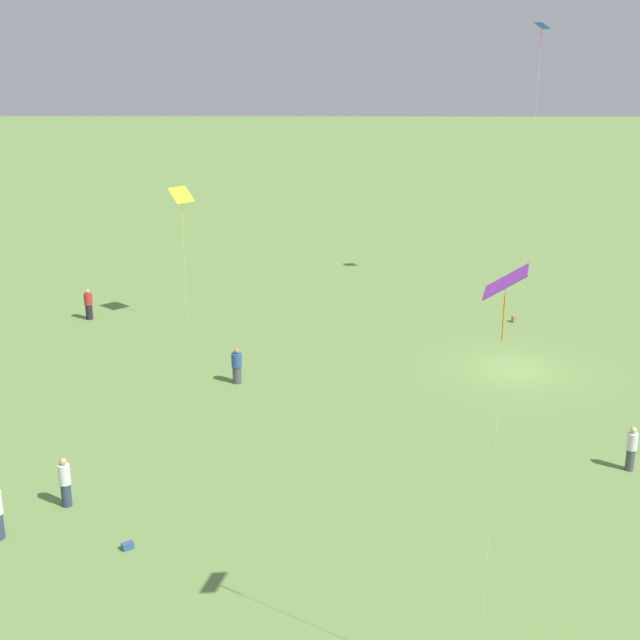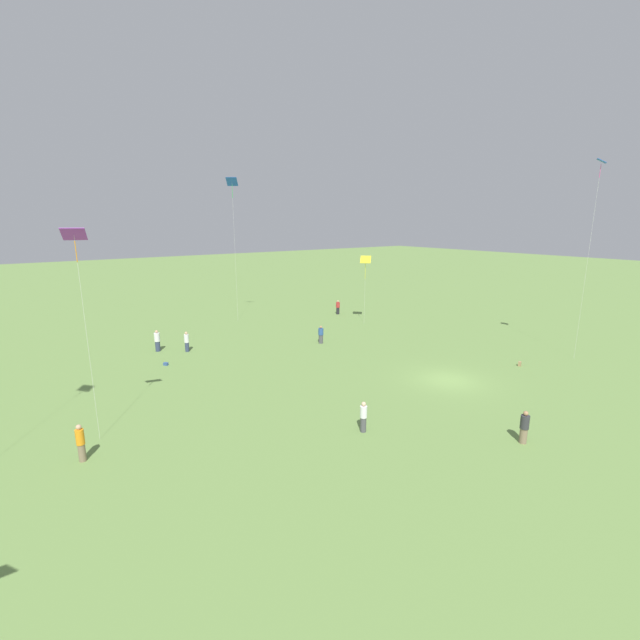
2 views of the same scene
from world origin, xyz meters
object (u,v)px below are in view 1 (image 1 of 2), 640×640
Objects in this scene: person_4 at (65,482)px; picnic_bag_1 at (128,546)px; kite_5 at (181,199)px; picnic_bag_0 at (514,319)px; person_0 at (237,366)px; person_6 at (89,305)px; kite_1 at (541,48)px; person_7 at (631,449)px; kite_2 at (505,297)px.

person_4 is 4.35× the size of picnic_bag_1.
kite_5 reaches higher than picnic_bag_0.
person_0 is at bearing -65.88° from kite_5.
picnic_bag_0 is 27.21m from picnic_bag_1.
picnic_bag_1 is at bearing -59.40° from person_6.
kite_5 is 18.09× the size of picnic_bag_1.
person_0 is at bearing 148.87° from kite_1.
kite_5 is 18.71m from picnic_bag_0.
person_7 is 4.75× the size of picnic_bag_0.
kite_5 is at bearing 31.16° from person_0.
kite_1 reaches higher than person_6.
kite_1 is 34.68m from kite_2.
person_6 is 28.28m from kite_1.
picnic_bag_0 is at bearing -134.07° from kite_2.
picnic_bag_1 is (17.65, 27.32, -13.89)m from kite_1.
kite_5 is at bearing -99.46° from kite_2.
kite_1 is 14.91m from picnic_bag_0.
person_4 is (4.61, 10.73, 0.08)m from person_0.
person_7 reaches higher than person_0.
kite_1 reaches higher than person_7.
person_6 is 8.03m from kite_5.
kite_1 is 38.08× the size of picnic_bag_1.
person_0 is 13.47m from picnic_bag_1.
person_4 is 1.04× the size of person_7.
picnic_bag_0 reaches higher than picnic_bag_1.
kite_1 is at bearing -122.86° from picnic_bag_1.
person_7 is at bearing 92.86° from picnic_bag_0.
person_0 is at bearing -31.76° from person_6.
picnic_bag_0 is at bearing -126.23° from picnic_bag_1.
person_0 is 16.50m from picnic_bag_0.
person_6 is at bearing -91.09° from kite_2.
kite_1 is 43.25× the size of picnic_bag_0.
person_7 is at bearing -109.95° from person_0.
person_7 is 25.72m from kite_1.
kite_1 reaches higher than person_4.
kite_5 reaches higher than picnic_bag_1.
person_7 is (-23.77, 17.03, 0.02)m from person_6.
kite_2 reaches higher than person_7.
picnic_bag_1 is (2.05, 13.29, -0.68)m from person_0.
kite_1 is at bearing -110.16° from person_7.
kite_2 is (7.97, 33.51, -4.05)m from kite_1.
kite_1 is (-24.50, -5.05, 13.18)m from person_6.
person_6 reaches higher than picnic_bag_0.
kite_5 is (19.09, 5.69, -7.28)m from kite_1.
kite_2 is at bearing 147.43° from picnic_bag_1.
picnic_bag_0 is (1.57, 5.37, -13.82)m from kite_1.
person_4 is at bearing 46.11° from picnic_bag_0.
picnic_bag_0 is at bearing 12.69° from person_6.
person_0 reaches higher than picnic_bag_0.
person_4 is 19.98m from kite_5.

